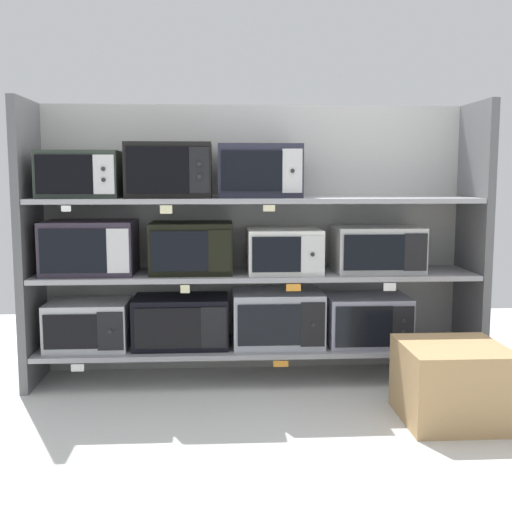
% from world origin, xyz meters
% --- Properties ---
extents(ground, '(6.67, 6.00, 0.02)m').
position_xyz_m(ground, '(0.00, -1.00, -0.01)').
color(ground, silver).
extents(back_panel, '(2.87, 0.04, 1.72)m').
position_xyz_m(back_panel, '(0.00, 0.26, 0.86)').
color(back_panel, '#B2B2AD').
rests_on(back_panel, ground).
extents(upright_left, '(0.05, 0.49, 1.72)m').
position_xyz_m(upright_left, '(-1.37, 0.00, 0.86)').
color(upright_left, '#5B5B5E').
rests_on(upright_left, ground).
extents(upright_right, '(0.05, 0.49, 1.72)m').
position_xyz_m(upright_right, '(1.37, 0.00, 0.86)').
color(upright_right, '#5B5B5E').
rests_on(upright_right, ground).
extents(shelf_0, '(2.67, 0.49, 0.03)m').
position_xyz_m(shelf_0, '(0.00, 0.00, 0.20)').
color(shelf_0, '#99999E').
rests_on(shelf_0, ground).
extents(microwave_0, '(0.49, 0.38, 0.29)m').
position_xyz_m(microwave_0, '(-1.03, -0.00, 0.36)').
color(microwave_0, silver).
rests_on(microwave_0, shelf_0).
extents(microwave_1, '(0.58, 0.36, 0.31)m').
position_xyz_m(microwave_1, '(-0.46, -0.00, 0.37)').
color(microwave_1, black).
rests_on(microwave_1, shelf_0).
extents(microwave_2, '(0.56, 0.39, 0.34)m').
position_xyz_m(microwave_2, '(0.13, -0.00, 0.39)').
color(microwave_2, '#B0B5C0').
rests_on(microwave_2, shelf_0).
extents(microwave_3, '(0.51, 0.41, 0.30)m').
position_xyz_m(microwave_3, '(0.70, -0.00, 0.37)').
color(microwave_3, '#9A9AAF').
rests_on(microwave_3, shelf_0).
extents(price_tag_0, '(0.07, 0.00, 0.04)m').
position_xyz_m(price_tag_0, '(-1.05, -0.25, 0.16)').
color(price_tag_0, white).
extents(price_tag_1, '(0.09, 0.00, 0.04)m').
position_xyz_m(price_tag_1, '(0.13, -0.25, 0.17)').
color(price_tag_1, orange).
extents(shelf_1, '(2.67, 0.49, 0.03)m').
position_xyz_m(shelf_1, '(0.00, 0.00, 0.66)').
color(shelf_1, '#99999E').
extents(microwave_4, '(0.54, 0.41, 0.32)m').
position_xyz_m(microwave_4, '(-1.01, -0.00, 0.84)').
color(microwave_4, '#322B39').
rests_on(microwave_4, shelf_1).
extents(microwave_5, '(0.49, 0.38, 0.31)m').
position_xyz_m(microwave_5, '(-0.39, -0.00, 0.83)').
color(microwave_5, black).
rests_on(microwave_5, shelf_1).
extents(microwave_6, '(0.45, 0.43, 0.27)m').
position_xyz_m(microwave_6, '(0.17, -0.00, 0.81)').
color(microwave_6, silver).
rests_on(microwave_6, shelf_1).
extents(microwave_7, '(0.53, 0.38, 0.28)m').
position_xyz_m(microwave_7, '(0.75, -0.00, 0.82)').
color(microwave_7, '#B9B9B6').
rests_on(microwave_7, shelf_1).
extents(price_tag_2, '(0.05, 0.00, 0.05)m').
position_xyz_m(price_tag_2, '(-0.42, -0.25, 0.62)').
color(price_tag_2, beige).
extents(price_tag_3, '(0.09, 0.00, 0.04)m').
position_xyz_m(price_tag_3, '(0.20, -0.25, 0.62)').
color(price_tag_3, orange).
extents(price_tag_4, '(0.07, 0.00, 0.05)m').
position_xyz_m(price_tag_4, '(0.77, -0.25, 0.62)').
color(price_tag_4, white).
extents(shelf_2, '(2.67, 0.49, 0.03)m').
position_xyz_m(shelf_2, '(0.00, 0.00, 1.12)').
color(shelf_2, '#99999E').
extents(microwave_8, '(0.47, 0.43, 0.28)m').
position_xyz_m(microwave_8, '(-1.04, -0.00, 1.28)').
color(microwave_8, '#2A332B').
rests_on(microwave_8, shelf_2).
extents(microwave_9, '(0.50, 0.43, 0.33)m').
position_xyz_m(microwave_9, '(-0.52, -0.00, 1.30)').
color(microwave_9, black).
rests_on(microwave_9, shelf_2).
extents(microwave_10, '(0.50, 0.34, 0.32)m').
position_xyz_m(microwave_10, '(0.02, -0.00, 1.30)').
color(microwave_10, '#272838').
rests_on(microwave_10, shelf_2).
extents(price_tag_5, '(0.05, 0.00, 0.03)m').
position_xyz_m(price_tag_5, '(-1.08, -0.25, 1.09)').
color(price_tag_5, white).
extents(price_tag_6, '(0.07, 0.00, 0.05)m').
position_xyz_m(price_tag_6, '(-0.53, -0.25, 1.08)').
color(price_tag_6, beige).
extents(price_tag_7, '(0.07, 0.00, 0.04)m').
position_xyz_m(price_tag_7, '(0.06, -0.25, 1.08)').
color(price_tag_7, beige).
extents(shipping_carton, '(0.52, 0.52, 0.40)m').
position_xyz_m(shipping_carton, '(0.98, -0.75, 0.20)').
color(shipping_carton, tan).
rests_on(shipping_carton, ground).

